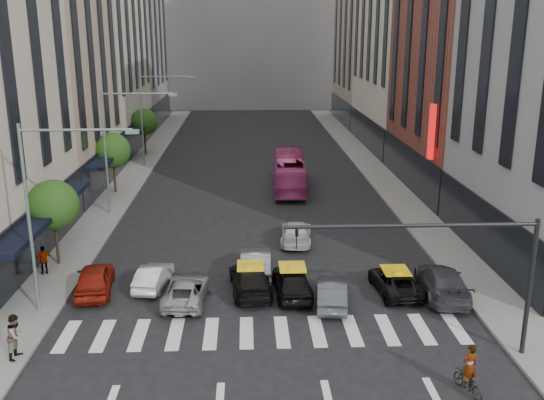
{
  "coord_description": "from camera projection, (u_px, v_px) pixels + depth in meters",
  "views": [
    {
      "loc": [
        -0.93,
        -23.16,
        13.15
      ],
      "look_at": [
        0.49,
        9.31,
        4.0
      ],
      "focal_mm": 40.0,
      "sensor_mm": 36.0,
      "label": 1
    }
  ],
  "objects": [
    {
      "name": "traffic_signal",
      "position": [
        464.0,
        257.0,
        24.02
      ],
      "size": [
        10.1,
        0.2,
        6.0
      ],
      "color": "black",
      "rests_on": "ground"
    },
    {
      "name": "building_left_b",
      "position": [
        46.0,
        45.0,
        48.83
      ],
      "size": [
        8.0,
        16.0,
        24.0
      ],
      "primitive_type": "cube",
      "color": "tan",
      "rests_on": "ground"
    },
    {
      "name": "tree_near",
      "position": [
        53.0,
        205.0,
        34.0
      ],
      "size": [
        2.88,
        2.88,
        4.95
      ],
      "color": "black",
      "rests_on": "sidewalk_left"
    },
    {
      "name": "car_red",
      "position": [
        95.0,
        279.0,
        31.28
      ],
      "size": [
        2.3,
        4.62,
        1.51
      ],
      "primitive_type": "imported",
      "rotation": [
        0.0,
        0.0,
        3.26
      ],
      "color": "maroon",
      "rests_on": "ground"
    },
    {
      "name": "streetlamp_mid",
      "position": [
        118.0,
        135.0,
        43.08
      ],
      "size": [
        5.38,
        0.25,
        9.0
      ],
      "color": "gray",
      "rests_on": "sidewalk_left"
    },
    {
      "name": "taxi_center",
      "position": [
        292.0,
        281.0,
        30.96
      ],
      "size": [
        2.02,
        4.53,
        1.51
      ],
      "primitive_type": "imported",
      "rotation": [
        0.0,
        0.0,
        3.2
      ],
      "color": "black",
      "rests_on": "ground"
    },
    {
      "name": "building_left_d",
      "position": [
        128.0,
        16.0,
        83.6
      ],
      "size": [
        8.0,
        18.0,
        30.0
      ],
      "primitive_type": "cube",
      "color": "gray",
      "rests_on": "ground"
    },
    {
      "name": "pedestrian_far",
      "position": [
        44.0,
        260.0,
        33.25
      ],
      "size": [
        1.02,
        0.73,
        1.61
      ],
      "primitive_type": "imported",
      "rotation": [
        0.0,
        0.0,
        3.54
      ],
      "color": "gray",
      "rests_on": "sidewalk_left"
    },
    {
      "name": "pedestrian_near",
      "position": [
        16.0,
        336.0,
        24.7
      ],
      "size": [
        0.86,
        1.03,
        1.91
      ],
      "primitive_type": "imported",
      "rotation": [
        0.0,
        0.0,
        1.41
      ],
      "color": "gray",
      "rests_on": "sidewalk_left"
    },
    {
      "name": "taxi_right",
      "position": [
        395.0,
        282.0,
        31.29
      ],
      "size": [
        2.32,
        4.47,
        1.2
      ],
      "primitive_type": "imported",
      "rotation": [
        0.0,
        0.0,
        3.22
      ],
      "color": "black",
      "rests_on": "ground"
    },
    {
      "name": "building_right_d",
      "position": [
        372.0,
        24.0,
        85.3
      ],
      "size": [
        8.0,
        18.0,
        28.0
      ],
      "primitive_type": "cube",
      "color": "tan",
      "rests_on": "ground"
    },
    {
      "name": "tree_mid",
      "position": [
        113.0,
        151.0,
        49.39
      ],
      "size": [
        2.88,
        2.88,
        4.95
      ],
      "color": "black",
      "rests_on": "sidewalk_left"
    },
    {
      "name": "building_right_b",
      "position": [
        466.0,
        32.0,
        49.03
      ],
      "size": [
        8.0,
        18.0,
        26.0
      ],
      "primitive_type": "cube",
      "color": "brown",
      "rests_on": "ground"
    },
    {
      "name": "streetlamp_near",
      "position": [
        47.0,
        194.0,
        27.69
      ],
      "size": [
        5.38,
        0.25,
        9.0
      ],
      "color": "gray",
      "rests_on": "sidewalk_left"
    },
    {
      "name": "car_grey_mid",
      "position": [
        332.0,
        292.0,
        29.87
      ],
      "size": [
        1.88,
        4.21,
        1.34
      ],
      "primitive_type": "imported",
      "rotation": [
        0.0,
        0.0,
        3.03
      ],
      "color": "#3A3C41",
      "rests_on": "ground"
    },
    {
      "name": "ground",
      "position": [
        270.0,
        349.0,
        25.87
      ],
      "size": [
        160.0,
        160.0,
        0.0
      ],
      "primitive_type": "plane",
      "color": "black",
      "rests_on": "ground"
    },
    {
      "name": "car_row2_left",
      "position": [
        256.0,
        263.0,
        33.33
      ],
      "size": [
        1.68,
        4.65,
        1.53
      ],
      "primitive_type": "imported",
      "rotation": [
        0.0,
        0.0,
        3.13
      ],
      "color": "gray",
      "rests_on": "ground"
    },
    {
      "name": "sidewalk_left",
      "position": [
        128.0,
        181.0,
        54.22
      ],
      "size": [
        3.0,
        96.0,
        0.15
      ],
      "primitive_type": "cube",
      "color": "slate",
      "rests_on": "ground"
    },
    {
      "name": "car_white_front",
      "position": [
        153.0,
        276.0,
        31.94
      ],
      "size": [
        1.79,
        3.86,
        1.22
      ],
      "primitive_type": "imported",
      "rotation": [
        0.0,
        0.0,
        3.0
      ],
      "color": "silver",
      "rests_on": "ground"
    },
    {
      "name": "liberty_sign",
      "position": [
        432.0,
        132.0,
        44.01
      ],
      "size": [
        0.3,
        0.7,
        4.0
      ],
      "color": "red",
      "rests_on": "ground"
    },
    {
      "name": "building_far",
      "position": [
        250.0,
        0.0,
        102.74
      ],
      "size": [
        30.0,
        10.0,
        36.0
      ],
      "primitive_type": "cube",
      "color": "gray",
      "rests_on": "ground"
    },
    {
      "name": "taxi_left",
      "position": [
        250.0,
        279.0,
        31.38
      ],
      "size": [
        2.42,
        5.05,
        1.42
      ],
      "primitive_type": "imported",
      "rotation": [
        0.0,
        0.0,
        3.23
      ],
      "color": "black",
      "rests_on": "ground"
    },
    {
      "name": "car_grey_curb",
      "position": [
        442.0,
        282.0,
        30.86
      ],
      "size": [
        2.58,
        5.39,
        1.52
      ],
      "primitive_type": "imported",
      "rotation": [
        0.0,
        0.0,
        3.05
      ],
      "color": "#36383D",
      "rests_on": "ground"
    },
    {
      "name": "car_row2_right",
      "position": [
        296.0,
        232.0,
        38.72
      ],
      "size": [
        2.34,
        4.81,
        1.35
      ],
      "primitive_type": "imported",
      "rotation": [
        0.0,
        0.0,
        3.04
      ],
      "color": "silver",
      "rests_on": "ground"
    },
    {
      "name": "rider",
      "position": [
        471.0,
        351.0,
        22.3
      ],
      "size": [
        0.74,
        0.6,
        1.76
      ],
      "primitive_type": "imported",
      "rotation": [
        0.0,
        0.0,
        3.47
      ],
      "color": "gray",
      "rests_on": "motorcycle"
    },
    {
      "name": "tree_far",
      "position": [
        144.0,
        122.0,
        64.77
      ],
      "size": [
        2.88,
        2.88,
        4.95
      ],
      "color": "black",
      "rests_on": "sidewalk_left"
    },
    {
      "name": "motorcycle",
      "position": [
        468.0,
        382.0,
        22.65
      ],
      "size": [
        1.07,
        1.73,
        0.86
      ],
      "primitive_type": "imported",
      "rotation": [
        0.0,
        0.0,
        3.47
      ],
      "color": "black",
      "rests_on": "ground"
    },
    {
      "name": "car_silver",
      "position": [
        186.0,
        291.0,
        30.18
      ],
      "size": [
        2.32,
        4.5,
        1.21
      ],
      "primitive_type": "imported",
      "rotation": [
        0.0,
        0.0,
        3.07
      ],
      "color": "#9D9CA1",
      "rests_on": "ground"
    },
    {
      "name": "streetlamp_far",
      "position": [
        151.0,
        108.0,
        58.47
      ],
      "size": [
        5.38,
        0.25,
        9.0
      ],
      "color": "gray",
      "rests_on": "sidewalk_left"
    },
    {
      "name": "sidewalk_right",
      "position": [
        383.0,
        179.0,
        55.19
      ],
      "size": [
        3.0,
        96.0,
        0.15
      ],
      "primitive_type": "cube",
      "color": "slate",
      "rests_on": "ground"
    },
    {
      "name": "bus",
      "position": [
        289.0,
        172.0,
        51.68
      ],
      "size": [
        3.03,
        10.62,
        2.92
      ],
      "primitive_type": "imported",
      "rotation": [
        0.0,
        0.0,
        3.09
      ],
      "color": "#B83679",
      "rests_on": "ground"
    }
  ]
}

